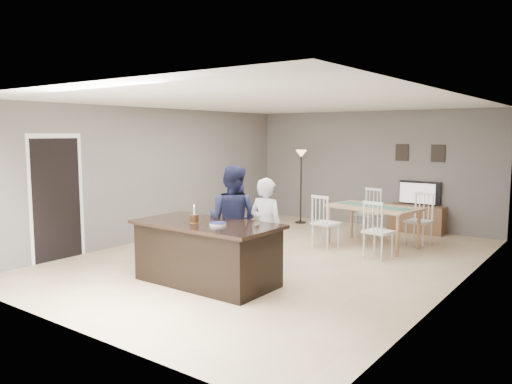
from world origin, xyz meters
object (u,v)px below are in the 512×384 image
Objects in this scene: tv_console at (416,219)px; woman at (266,229)px; kitchen_island at (207,253)px; television at (418,193)px; birthday_cake at (194,218)px; plate_stack at (218,224)px; dining_table at (373,213)px; man at (233,220)px; floor_lamp at (301,167)px.

woman is (-0.62, -4.90, 0.47)m from tv_console.
television reaches higher than kitchen_island.
woman is 5.91× the size of birthday_cake.
dining_table reaches higher than plate_stack.
television is 0.60× the size of woman.
man reaches higher than television.
birthday_cake is 0.15× the size of floor_lamp.
birthday_cake is 1.08× the size of plate_stack.
plate_stack is at bearing 67.49° from woman.
tv_console is at bearing 80.75° from plate_stack.
birthday_cake is (-0.14, -0.11, 0.51)m from kitchen_island.
tv_console is 0.57× the size of dining_table.
man is 0.81× the size of dining_table.
television is at bearing 12.53° from floor_lamp.
tv_console is 0.78× the size of woman.
television is at bearing 80.87° from plate_stack.
plate_stack is (0.29, -0.70, 0.07)m from man.
kitchen_island is at bearing 163.61° from plate_stack.
floor_lamp reaches higher than kitchen_island.
television is 0.51× the size of floor_lamp.
television is 5.80m from plate_stack.
tv_console is at bearing 11.09° from floor_lamp.
plate_stack is at bearing -16.39° from kitchen_island.
plate_stack is at bearing 4.36° from birthday_cake.
television is 5.91m from birthday_cake.
man is (-0.60, -0.06, 0.08)m from woman.
dining_table is at bearing -29.07° from floor_lamp.
woman is at bearing 49.17° from kitchen_island.
man is 3.23m from dining_table.
floor_lamp reaches higher than woman.
man reaches higher than woman.
woman reaches higher than television.
birthday_cake is at bearing -97.24° from dining_table.
woman is 0.86× the size of floor_lamp.
man is at bearing 76.44° from television.
man is (-1.21, -4.96, 0.55)m from tv_console.
woman is 0.73× the size of dining_table.
television reaches higher than tv_console.
dining_table is (0.70, 3.77, -0.27)m from plate_stack.
birthday_cake is at bearing -139.91° from kitchen_island.
television is at bearing 77.99° from kitchen_island.
man is (-0.01, 0.61, 0.40)m from kitchen_island.
man is at bearing 112.78° from plate_stack.
floor_lamp reaches higher than man.
kitchen_island is 1.40× the size of woman.
kitchen_island is 1.21× the size of floor_lamp.
birthday_cake is (-0.12, -0.73, 0.11)m from man.
dining_table reaches higher than kitchen_island.
birthday_cake is (-1.34, -5.75, 0.10)m from television.
television is (0.00, 0.07, 0.56)m from tv_console.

